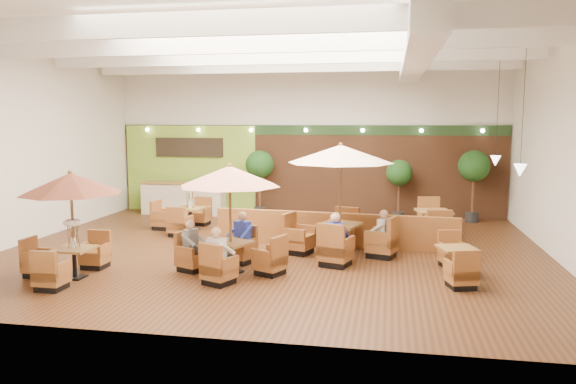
% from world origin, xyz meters
% --- Properties ---
extents(room, '(14.04, 14.00, 5.52)m').
position_xyz_m(room, '(0.25, 1.22, 3.63)').
color(room, '#381E0F').
rests_on(room, ground).
extents(service_counter, '(3.00, 0.75, 1.18)m').
position_xyz_m(service_counter, '(-4.40, 5.10, 0.58)').
color(service_counter, beige).
rests_on(service_counter, ground).
extents(booth_divider, '(6.65, 0.71, 0.92)m').
position_xyz_m(booth_divider, '(1.49, 0.82, 0.46)').
color(booth_divider, brown).
rests_on(booth_divider, ground).
extents(table_0, '(2.22, 2.27, 2.35)m').
position_xyz_m(table_0, '(-3.76, -3.28, 1.69)').
color(table_0, brown).
rests_on(table_0, ground).
extents(table_1, '(2.57, 2.57, 2.47)m').
position_xyz_m(table_1, '(-0.50, -2.26, 1.69)').
color(table_1, brown).
rests_on(table_1, ground).
extents(table_2, '(2.95, 2.95, 2.85)m').
position_xyz_m(table_2, '(1.75, -0.20, 1.92)').
color(table_2, brown).
rests_on(table_2, ground).
extents(table_3, '(1.67, 2.46, 1.49)m').
position_xyz_m(table_3, '(-3.33, 2.24, 0.44)').
color(table_3, brown).
rests_on(table_3, ground).
extents(table_4, '(0.93, 2.36, 0.84)m').
position_xyz_m(table_4, '(4.44, -1.70, 0.32)').
color(table_4, brown).
rests_on(table_4, ground).
extents(table_5, '(1.09, 2.87, 1.04)m').
position_xyz_m(table_5, '(4.24, 2.40, 0.40)').
color(table_5, brown).
rests_on(table_5, ground).
extents(topiary_0, '(1.01, 1.01, 2.34)m').
position_xyz_m(topiary_0, '(-1.60, 5.30, 1.74)').
color(topiary_0, black).
rests_on(topiary_0, ground).
extents(topiary_1, '(0.89, 0.89, 2.07)m').
position_xyz_m(topiary_1, '(3.28, 5.30, 1.54)').
color(topiary_1, black).
rests_on(topiary_1, ground).
extents(topiary_2, '(1.04, 1.04, 2.41)m').
position_xyz_m(topiary_2, '(5.71, 5.30, 1.80)').
color(topiary_2, black).
rests_on(topiary_2, ground).
extents(diner_0, '(0.43, 0.41, 0.76)m').
position_xyz_m(diner_0, '(-0.50, -3.15, 0.74)').
color(diner_0, silver).
rests_on(diner_0, ground).
extents(diner_1, '(0.44, 0.43, 0.78)m').
position_xyz_m(diner_1, '(-0.50, -1.36, 0.75)').
color(diner_1, '#2639A8').
rests_on(diner_1, ground).
extents(diner_2, '(0.35, 0.39, 0.71)m').
position_xyz_m(diner_2, '(-1.40, -2.26, 0.72)').
color(diner_2, slate).
rests_on(diner_2, ground).
extents(diner_3, '(0.42, 0.36, 0.82)m').
position_xyz_m(diner_3, '(1.75, -1.24, 0.77)').
color(diner_3, '#2639A8').
rests_on(diner_3, ground).
extents(diner_4, '(0.39, 0.41, 0.75)m').
position_xyz_m(diner_4, '(2.80, -0.20, 0.74)').
color(diner_4, silver).
rests_on(diner_4, ground).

